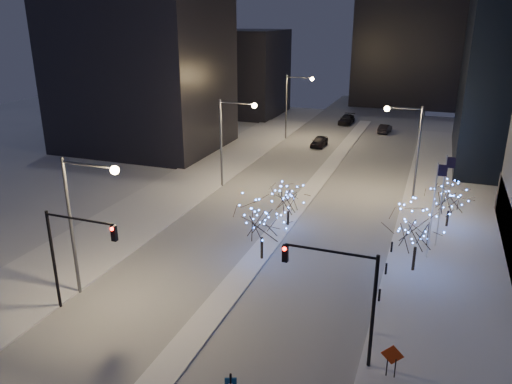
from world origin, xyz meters
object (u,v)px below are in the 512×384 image
at_px(holiday_tree_median_near, 262,219).
at_px(holiday_tree_median_far, 288,198).
at_px(holiday_tree_plaza_far, 450,197).
at_px(street_lamp_east, 410,140).
at_px(traffic_signal_west, 71,247).
at_px(car_mid, 385,129).
at_px(holiday_tree_plaza_near, 418,227).
at_px(car_near, 319,142).
at_px(street_lamp_w_far, 293,98).
at_px(construction_sign, 392,358).
at_px(car_far, 347,120).
at_px(street_lamp_w_near, 82,210).
at_px(traffic_signal_east, 346,288).
at_px(street_lamp_w_mid, 230,132).

bearing_deg(holiday_tree_median_near, holiday_tree_median_far, 90.00).
xyz_separation_m(holiday_tree_median_near, holiday_tree_plaza_far, (13.95, 12.10, -0.53)).
distance_m(street_lamp_east, traffic_signal_west, 35.30).
xyz_separation_m(street_lamp_east, holiday_tree_median_near, (-9.58, -18.78, -2.92)).
relative_size(car_mid, holiday_tree_plaza_near, 0.79).
distance_m(traffic_signal_west, car_near, 49.20).
xyz_separation_m(street_lamp_w_far, construction_sign, (20.68, -51.52, -5.14)).
height_order(street_lamp_east, car_far, street_lamp_east).
distance_m(street_lamp_w_near, car_mid, 61.50).
distance_m(street_lamp_w_far, street_lamp_east, 29.08).
height_order(holiday_tree_median_far, construction_sign, holiday_tree_median_far).
height_order(street_lamp_w_near, traffic_signal_west, street_lamp_w_near).
xyz_separation_m(car_mid, holiday_tree_median_far, (-3.89, -43.25, 2.10)).
xyz_separation_m(holiday_tree_median_near, construction_sign, (11.25, -10.75, -2.17)).
xyz_separation_m(street_lamp_east, traffic_signal_west, (-18.52, -30.00, -1.69)).
height_order(holiday_tree_median_far, holiday_tree_plaza_near, holiday_tree_plaza_near).
relative_size(traffic_signal_west, construction_sign, 3.48).
height_order(holiday_tree_plaza_far, construction_sign, holiday_tree_plaza_far).
distance_m(street_lamp_east, traffic_signal_east, 29.08).
relative_size(street_lamp_w_mid, car_mid, 2.28).
relative_size(street_lamp_east, holiday_tree_median_far, 2.26).
bearing_deg(car_far, holiday_tree_median_near, -84.06).
distance_m(street_lamp_w_near, traffic_signal_west, 2.70).
distance_m(street_lamp_w_mid, holiday_tree_median_far, 13.22).
relative_size(car_near, holiday_tree_plaza_far, 1.03).
distance_m(holiday_tree_plaza_near, holiday_tree_plaza_far, 10.23).
distance_m(traffic_signal_west, car_far, 67.18).
relative_size(street_lamp_east, car_mid, 2.28).
distance_m(street_lamp_w_far, holiday_tree_plaza_far, 37.18).
distance_m(traffic_signal_west, holiday_tree_plaza_far, 32.73).
distance_m(street_lamp_w_far, traffic_signal_west, 52.04).
distance_m(holiday_tree_median_far, construction_sign, 21.30).
height_order(car_near, holiday_tree_median_near, holiday_tree_median_near).
bearing_deg(holiday_tree_plaza_near, car_far, 105.75).
bearing_deg(holiday_tree_plaza_near, car_mid, 99.04).
distance_m(traffic_signal_east, holiday_tree_plaza_far, 23.06).
xyz_separation_m(traffic_signal_east, car_far, (-11.93, 65.84, -3.97)).
bearing_deg(holiday_tree_plaza_far, street_lamp_w_mid, 171.06).
relative_size(traffic_signal_east, construction_sign, 3.48).
height_order(street_lamp_w_mid, car_far, street_lamp_w_mid).
distance_m(street_lamp_w_mid, street_lamp_east, 19.26).
bearing_deg(street_lamp_w_near, traffic_signal_west, -76.04).
xyz_separation_m(holiday_tree_median_far, holiday_tree_plaza_far, (13.95, 4.81, 0.18)).
xyz_separation_m(holiday_tree_median_near, holiday_tree_median_far, (0.00, 7.29, -0.71)).
xyz_separation_m(traffic_signal_east, holiday_tree_plaza_near, (3.14, 12.40, -1.03)).
relative_size(car_mid, holiday_tree_median_far, 0.99).
height_order(street_lamp_w_far, car_mid, street_lamp_w_far).
bearing_deg(street_lamp_east, traffic_signal_east, -92.26).
bearing_deg(street_lamp_w_near, holiday_tree_median_far, 60.25).
distance_m(street_lamp_w_near, car_far, 65.36).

